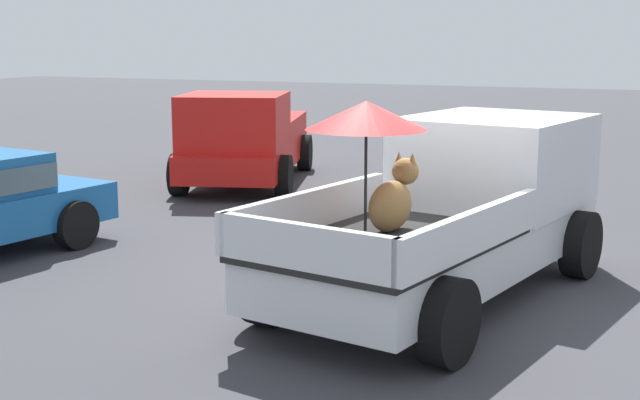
{
  "coord_description": "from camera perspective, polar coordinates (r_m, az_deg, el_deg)",
  "views": [
    {
      "loc": [
        -9.07,
        -2.48,
        2.85
      ],
      "look_at": [
        -0.5,
        1.2,
        1.1
      ],
      "focal_mm": 49.51,
      "sensor_mm": 36.0,
      "label": 1
    }
  ],
  "objects": [
    {
      "name": "pickup_truck_red",
      "position": [
        17.11,
        -4.88,
        3.97
      ],
      "size": [
        5.12,
        3.25,
        1.8
      ],
      "rotation": [
        0.0,
        0.0,
        3.45
      ],
      "color": "black",
      "rests_on": "ground"
    },
    {
      "name": "ground_plane",
      "position": [
        9.83,
        7.64,
        -6.33
      ],
      "size": [
        80.0,
        80.0,
        0.0
      ],
      "primitive_type": "plane",
      "color": "#38383D"
    },
    {
      "name": "pickup_truck_main",
      "position": [
        9.99,
        8.88,
        -0.38
      ],
      "size": [
        5.32,
        3.05,
        2.22
      ],
      "rotation": [
        0.0,
        0.0,
        -0.2
      ],
      "color": "black",
      "rests_on": "ground"
    }
  ]
}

